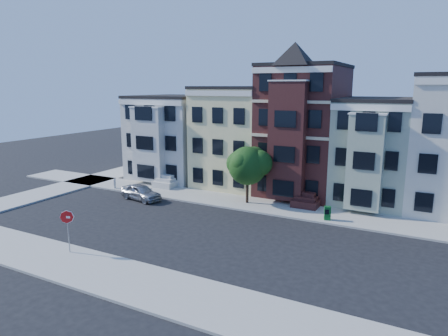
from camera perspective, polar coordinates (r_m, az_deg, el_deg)
The scene contains 13 objects.
ground at distance 27.58m, azimuth 2.00°, elevation -10.30°, with size 120.00×120.00×0.00m, color black.
far_sidewalk at distance 34.53m, azimuth 7.82°, elevation -5.71°, with size 60.00×4.00×0.15m, color #9E9B93.
near_sidewalk at distance 21.31m, azimuth -7.84°, elevation -17.15°, with size 60.00×4.00×0.15m, color #9E9B93.
cross_sidewalk at distance 41.60m, azimuth -26.50°, elevation -3.86°, with size 4.00×60.00×0.15m, color #9E9B93.
house_white at distance 46.10m, azimuth -6.96°, elevation 4.31°, with size 8.00×9.00×9.00m, color beige.
house_yellow at distance 42.03m, azimuth 2.07°, elevation 4.37°, with size 7.00×9.00×10.00m, color #F3E29B.
house_brown at distance 39.40m, azimuth 11.32°, elevation 5.13°, with size 7.00×9.00×12.00m, color #3B1716.
house_green at distance 38.29m, azimuth 20.59°, elevation 2.17°, with size 6.00×9.00×9.00m, color #95A18B.
street_tree at distance 34.87m, azimuth 3.38°, elevation -0.05°, with size 5.34×5.34×6.21m, color #214A1A, non-canonical shape.
parked_car at distance 37.57m, azimuth -11.79°, elevation -3.38°, with size 1.73×4.29×1.46m, color #A4A6AE.
newspaper_box at distance 32.00m, azimuth 14.56°, elevation -6.25°, with size 0.48×0.42×1.06m, color #0F5820.
fire_hydrant at distance 41.90m, azimuth -15.35°, elevation -2.28°, with size 0.27×0.27×0.78m, color beige.
stop_sign at distance 26.63m, azimuth -21.38°, elevation -8.08°, with size 0.84×0.12×3.06m, color red, non-canonical shape.
Camera 1 is at (11.08, -23.07, 10.29)m, focal length 32.00 mm.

